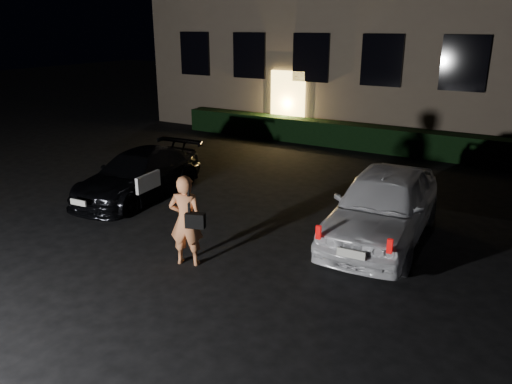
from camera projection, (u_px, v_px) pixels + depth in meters
The scene contains 5 objects.
ground at pixel (179, 275), 8.71m from camera, with size 80.00×80.00×0.00m, color black.
hedge at pixel (372, 138), 17.14m from camera, with size 15.00×0.70×0.85m, color black.
sedan at pixel (139, 175), 12.49m from camera, with size 1.95×4.13×1.15m.
hatch at pixel (383, 205), 9.96m from camera, with size 1.94×4.35×1.45m.
man at pixel (186, 220), 8.86m from camera, with size 0.78×0.59×1.68m.
Camera 1 is at (5.12, -6.03, 4.17)m, focal length 35.00 mm.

